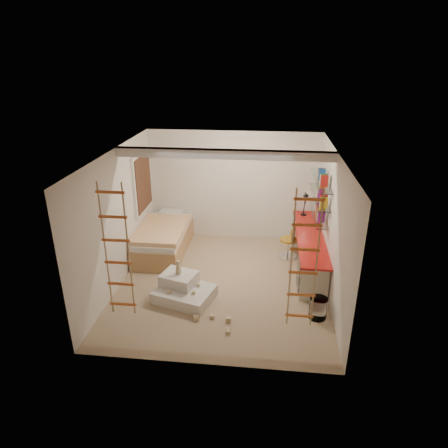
# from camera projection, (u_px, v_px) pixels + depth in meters

# --- Properties ---
(floor) EXTENTS (4.50, 4.50, 0.00)m
(floor) POSITION_uv_depth(u_px,v_px,m) (222.00, 283.00, 7.89)
(floor) COLOR tan
(floor) RESTS_ON ground
(ceiling_beam) EXTENTS (4.00, 0.18, 0.16)m
(ceiling_beam) POSITION_uv_depth(u_px,v_px,m) (224.00, 154.00, 7.18)
(ceiling_beam) COLOR white
(ceiling_beam) RESTS_ON ceiling
(window_frame) EXTENTS (0.06, 1.15, 1.35)m
(window_frame) POSITION_uv_depth(u_px,v_px,m) (142.00, 183.00, 8.85)
(window_frame) COLOR white
(window_frame) RESTS_ON wall_left
(window_blind) EXTENTS (0.02, 1.00, 1.20)m
(window_blind) POSITION_uv_depth(u_px,v_px,m) (144.00, 183.00, 8.85)
(window_blind) COLOR #4C2D1E
(window_blind) RESTS_ON window_frame
(rope_ladder_left) EXTENTS (0.41, 0.04, 2.13)m
(rope_ladder_left) POSITION_uv_depth(u_px,v_px,m) (117.00, 252.00, 5.83)
(rope_ladder_left) COLOR #CE4F23
(rope_ladder_left) RESTS_ON ceiling
(rope_ladder_right) EXTENTS (0.41, 0.04, 2.13)m
(rope_ladder_right) POSITION_uv_depth(u_px,v_px,m) (304.00, 261.00, 5.56)
(rope_ladder_right) COLOR orange
(rope_ladder_right) RESTS_ON ceiling
(waste_bin) EXTENTS (0.31, 0.31, 0.38)m
(waste_bin) POSITION_uv_depth(u_px,v_px,m) (318.00, 308.00, 6.80)
(waste_bin) COLOR white
(waste_bin) RESTS_ON floor
(desk) EXTENTS (0.56, 2.80, 0.75)m
(desk) POSITION_uv_depth(u_px,v_px,m) (308.00, 250.00, 8.35)
(desk) COLOR red
(desk) RESTS_ON floor
(shelves) EXTENTS (0.25, 1.80, 0.71)m
(shelves) POSITION_uv_depth(u_px,v_px,m) (319.00, 196.00, 8.15)
(shelves) COLOR white
(shelves) RESTS_ON wall_right
(bed) EXTENTS (1.02, 2.00, 0.69)m
(bed) POSITION_uv_depth(u_px,v_px,m) (164.00, 239.00, 9.03)
(bed) COLOR #AD7F51
(bed) RESTS_ON floor
(task_lamp) EXTENTS (0.14, 0.36, 0.57)m
(task_lamp) POSITION_uv_depth(u_px,v_px,m) (305.00, 201.00, 8.94)
(task_lamp) COLOR black
(task_lamp) RESTS_ON desk
(swivel_chair) EXTENTS (0.54, 0.54, 0.73)m
(swivel_chair) POSITION_uv_depth(u_px,v_px,m) (289.00, 246.00, 8.81)
(swivel_chair) COLOR #B08621
(swivel_chair) RESTS_ON floor
(play_platform) EXTENTS (1.19, 1.04, 0.45)m
(play_platform) POSITION_uv_depth(u_px,v_px,m) (183.00, 290.00, 7.35)
(play_platform) COLOR silver
(play_platform) RESTS_ON floor
(toy_blocks) EXTENTS (1.20, 1.13, 0.72)m
(toy_blocks) POSITION_uv_depth(u_px,v_px,m) (198.00, 297.00, 6.99)
(toy_blocks) COLOR #CCB284
(toy_blocks) RESTS_ON floor
(books) EXTENTS (0.14, 0.70, 0.92)m
(books) POSITION_uv_depth(u_px,v_px,m) (320.00, 190.00, 8.10)
(books) COLOR #8C1E7F
(books) RESTS_ON shelves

